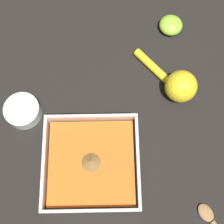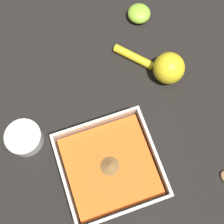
% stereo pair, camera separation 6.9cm
% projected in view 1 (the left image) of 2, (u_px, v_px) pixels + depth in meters
% --- Properties ---
extents(ground_plane, '(4.00, 4.00, 0.00)m').
position_uv_depth(ground_plane, '(80.00, 147.00, 0.69)').
color(ground_plane, black).
extents(square_dish, '(0.20, 0.20, 0.06)m').
position_uv_depth(square_dish, '(92.00, 164.00, 0.66)').
color(square_dish, silver).
rests_on(square_dish, ground_plane).
extents(spice_bowl, '(0.08, 0.08, 0.03)m').
position_uv_depth(spice_bowl, '(23.00, 111.00, 0.71)').
color(spice_bowl, silver).
rests_on(spice_bowl, ground_plane).
extents(lemon_squeezer, '(0.14, 0.15, 0.07)m').
position_uv_depth(lemon_squeezer, '(178.00, 84.00, 0.71)').
color(lemon_squeezer, yellow).
rests_on(lemon_squeezer, ground_plane).
extents(lemon_half, '(0.06, 0.06, 0.03)m').
position_uv_depth(lemon_half, '(171.00, 25.00, 0.78)').
color(lemon_half, '#93CC38').
rests_on(lemon_half, ground_plane).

